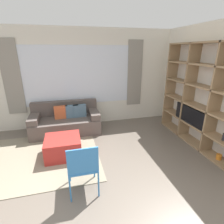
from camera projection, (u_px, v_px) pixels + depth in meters
The scene contains 7 objects.
wall_back at pixel (78, 79), 4.91m from camera, with size 6.65×0.11×2.70m.
wall_right at pixel (206, 86), 3.98m from camera, with size 0.07×4.58×2.70m, color silver.
area_rug at pixel (33, 159), 3.61m from camera, with size 2.70×2.06×0.01m, color gray.
shelving_unit at pixel (202, 98), 3.89m from camera, with size 0.34×2.46×2.29m.
couch_main at pixel (66, 121), 4.74m from camera, with size 1.78×0.85×0.79m.
ottoman at pixel (63, 147), 3.67m from camera, with size 0.72×0.68×0.41m.
folding_chair at pixel (83, 165), 2.59m from camera, with size 0.44×0.46×0.86m.
Camera 1 is at (-0.30, -1.61, 2.13)m, focal length 28.00 mm.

